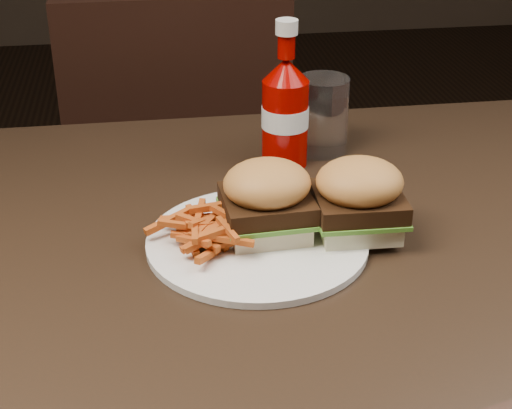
{
  "coord_description": "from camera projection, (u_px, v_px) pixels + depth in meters",
  "views": [
    {
      "loc": [
        -0.16,
        -0.81,
        1.23
      ],
      "look_at": [
        -0.04,
        -0.01,
        0.8
      ],
      "focal_mm": 55.0,
      "sensor_mm": 36.0,
      "label": 1
    }
  ],
  "objects": [
    {
      "name": "sandwich_half_b",
      "position": [
        357.0,
        222.0,
        0.94
      ],
      "size": [
        0.1,
        0.09,
        0.02
      ],
      "primitive_type": "cube",
      "rotation": [
        0.0,
        0.0,
        -0.03
      ],
      "color": "#F1EBBB",
      "rests_on": "plate"
    },
    {
      "name": "ketchup_bottle",
      "position": [
        285.0,
        125.0,
        1.11
      ],
      "size": [
        0.07,
        0.07,
        0.13
      ],
      "primitive_type": "cylinder",
      "rotation": [
        0.0,
        0.0,
        0.03
      ],
      "color": "#8E0300",
      "rests_on": "dining_table"
    },
    {
      "name": "sandwich_half_a",
      "position": [
        267.0,
        224.0,
        0.94
      ],
      "size": [
        0.1,
        0.09,
        0.02
      ],
      "primitive_type": "cube",
      "rotation": [
        0.0,
        0.0,
        0.06
      ],
      "color": "beige",
      "rests_on": "plate"
    },
    {
      "name": "plate",
      "position": [
        257.0,
        242.0,
        0.93
      ],
      "size": [
        0.26,
        0.26,
        0.01
      ],
      "primitive_type": "cylinder",
      "color": "white",
      "rests_on": "dining_table"
    },
    {
      "name": "tumbler",
      "position": [
        323.0,
        116.0,
        1.15
      ],
      "size": [
        0.08,
        0.08,
        0.12
      ],
      "primitive_type": "cylinder",
      "rotation": [
        0.0,
        0.0,
        0.08
      ],
      "color": "white",
      "rests_on": "dining_table"
    },
    {
      "name": "fries_pile",
      "position": [
        204.0,
        224.0,
        0.92
      ],
      "size": [
        0.12,
        0.12,
        0.04
      ],
      "primitive_type": null,
      "rotation": [
        0.0,
        0.0,
        0.22
      ],
      "color": "#AE3010",
      "rests_on": "plate"
    },
    {
      "name": "dining_table",
      "position": [
        284.0,
        248.0,
        0.97
      ],
      "size": [
        1.2,
        0.8,
        0.04
      ],
      "primitive_type": "cube",
      "color": "black",
      "rests_on": "ground"
    },
    {
      "name": "chair_far",
      "position": [
        177.0,
        191.0,
        1.76
      ],
      "size": [
        0.46,
        0.46,
        0.04
      ],
      "primitive_type": "cube",
      "rotation": [
        0.0,
        0.0,
        3.16
      ],
      "color": "black",
      "rests_on": "ground"
    }
  ]
}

